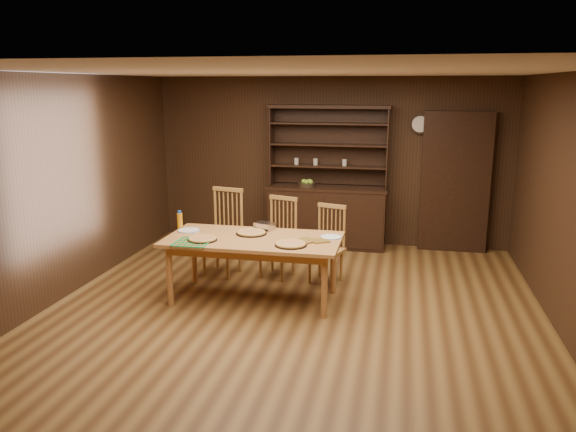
% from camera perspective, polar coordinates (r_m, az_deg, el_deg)
% --- Properties ---
extents(floor, '(6.00, 6.00, 0.00)m').
position_cam_1_polar(floor, '(6.32, 0.44, -9.80)').
color(floor, brown).
rests_on(floor, ground).
extents(room_shell, '(6.00, 6.00, 6.00)m').
position_cam_1_polar(room_shell, '(5.89, 0.47, 4.49)').
color(room_shell, white).
rests_on(room_shell, floor).
extents(china_hutch, '(1.84, 0.52, 2.17)m').
position_cam_1_polar(china_hutch, '(8.74, 3.98, 0.77)').
color(china_hutch, black).
rests_on(china_hutch, floor).
extents(doorway, '(1.00, 0.18, 2.10)m').
position_cam_1_polar(doorway, '(8.76, 16.60, 3.30)').
color(doorway, black).
rests_on(doorway, floor).
extents(wall_clock, '(0.30, 0.05, 0.30)m').
position_cam_1_polar(wall_clock, '(8.69, 13.28, 9.08)').
color(wall_clock, black).
rests_on(wall_clock, room_shell).
extents(dining_table, '(2.01, 1.01, 0.75)m').
position_cam_1_polar(dining_table, '(6.50, -3.53, -2.85)').
color(dining_table, '#B98440').
rests_on(dining_table, floor).
extents(chair_left, '(0.55, 0.54, 1.14)m').
position_cam_1_polar(chair_left, '(7.51, -6.44, -1.25)').
color(chair_left, '#B3803D').
rests_on(chair_left, floor).
extents(chair_center, '(0.53, 0.52, 1.05)m').
position_cam_1_polar(chair_center, '(7.37, -0.83, -1.86)').
color(chair_center, '#B3803D').
rests_on(chair_center, floor).
extents(chair_right, '(0.50, 0.49, 0.99)m').
position_cam_1_polar(chair_right, '(7.17, 4.12, -2.58)').
color(chair_right, '#B3803D').
rests_on(chair_right, floor).
extents(pizza_left, '(0.34, 0.34, 0.04)m').
position_cam_1_polar(pizza_left, '(6.43, -8.69, -2.31)').
color(pizza_left, black).
rests_on(pizza_left, dining_table).
extents(pizza_right, '(0.36, 0.36, 0.04)m').
position_cam_1_polar(pizza_right, '(6.15, 0.29, -2.87)').
color(pizza_right, black).
rests_on(pizza_right, dining_table).
extents(pizza_center, '(0.37, 0.37, 0.04)m').
position_cam_1_polar(pizza_center, '(6.64, -3.74, -1.69)').
color(pizza_center, black).
rests_on(pizza_center, dining_table).
extents(cooling_rack, '(0.49, 0.49, 0.02)m').
position_cam_1_polar(cooling_rack, '(6.36, -9.68, -2.61)').
color(cooling_rack, '#0C9E4A').
rests_on(cooling_rack, dining_table).
extents(plate_left, '(0.27, 0.27, 0.02)m').
position_cam_1_polar(plate_left, '(6.87, -10.04, -1.44)').
color(plate_left, white).
rests_on(plate_left, dining_table).
extents(plate_right, '(0.25, 0.25, 0.02)m').
position_cam_1_polar(plate_right, '(6.48, 4.38, -2.14)').
color(plate_right, white).
rests_on(plate_right, dining_table).
extents(foil_dish, '(0.26, 0.23, 0.09)m').
position_cam_1_polar(foil_dish, '(6.83, -2.39, -1.03)').
color(foil_dish, white).
rests_on(foil_dish, dining_table).
extents(juice_bottle, '(0.07, 0.07, 0.23)m').
position_cam_1_polar(juice_bottle, '(6.98, -10.94, -0.43)').
color(juice_bottle, orange).
rests_on(juice_bottle, dining_table).
extents(pot_holder_a, '(0.26, 0.26, 0.01)m').
position_cam_1_polar(pot_holder_a, '(6.33, 3.24, -2.51)').
color(pot_holder_a, '#AD1913').
rests_on(pot_holder_a, dining_table).
extents(pot_holder_b, '(0.30, 0.30, 0.02)m').
position_cam_1_polar(pot_holder_b, '(6.32, 1.82, -2.53)').
color(pot_holder_b, '#AD1913').
rests_on(pot_holder_b, dining_table).
extents(fruit_bowl, '(0.26, 0.26, 0.12)m').
position_cam_1_polar(fruit_bowl, '(8.65, 1.95, 3.29)').
color(fruit_bowl, black).
rests_on(fruit_bowl, china_hutch).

